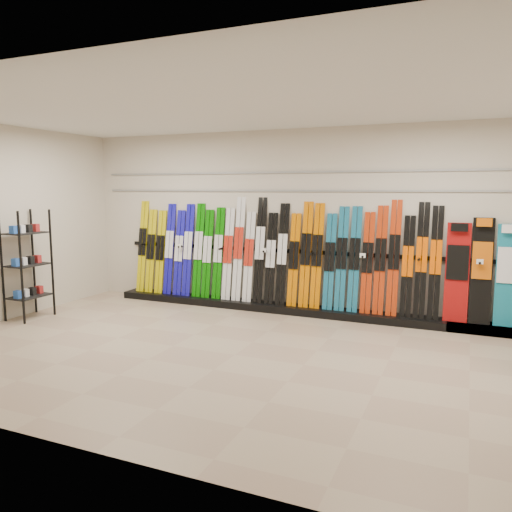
% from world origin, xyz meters
% --- Properties ---
extents(floor, '(8.00, 8.00, 0.00)m').
position_xyz_m(floor, '(0.00, 0.00, 0.00)').
color(floor, tan).
rests_on(floor, ground).
extents(back_wall, '(8.00, 0.00, 8.00)m').
position_xyz_m(back_wall, '(0.00, 2.50, 1.50)').
color(back_wall, beige).
rests_on(back_wall, floor).
extents(ceiling, '(8.00, 8.00, 0.00)m').
position_xyz_m(ceiling, '(0.00, 0.00, 3.00)').
color(ceiling, silver).
rests_on(ceiling, back_wall).
extents(ski_rack_base, '(8.00, 0.40, 0.12)m').
position_xyz_m(ski_rack_base, '(0.22, 2.28, 0.06)').
color(ski_rack_base, black).
rests_on(ski_rack_base, floor).
extents(skis, '(5.37, 0.30, 1.82)m').
position_xyz_m(skis, '(-0.43, 2.36, 0.93)').
color(skis, '#C8B809').
rests_on(skis, ski_rack_base).
extents(snowboards, '(1.59, 0.24, 1.55)m').
position_xyz_m(snowboards, '(3.08, 2.35, 0.86)').
color(snowboards, '#990C0C').
rests_on(snowboards, ski_rack_base).
extents(accessory_rack, '(0.40, 0.60, 1.71)m').
position_xyz_m(accessory_rack, '(-3.75, 0.33, 0.85)').
color(accessory_rack, black).
rests_on(accessory_rack, floor).
extents(slatwall_rail_0, '(7.60, 0.02, 0.03)m').
position_xyz_m(slatwall_rail_0, '(0.00, 2.48, 2.00)').
color(slatwall_rail_0, gray).
rests_on(slatwall_rail_0, back_wall).
extents(slatwall_rail_1, '(7.60, 0.02, 0.03)m').
position_xyz_m(slatwall_rail_1, '(0.00, 2.48, 2.30)').
color(slatwall_rail_1, gray).
rests_on(slatwall_rail_1, back_wall).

